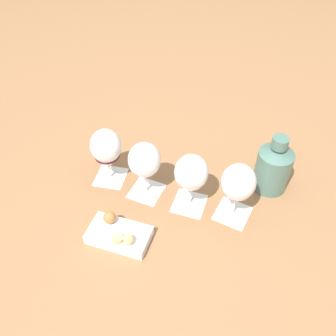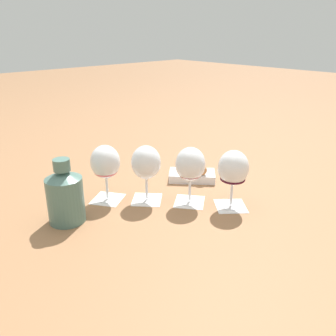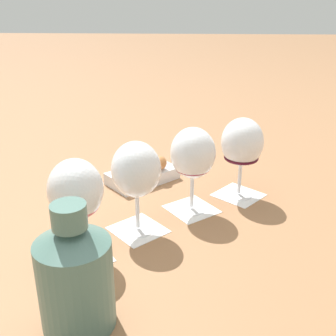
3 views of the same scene
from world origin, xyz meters
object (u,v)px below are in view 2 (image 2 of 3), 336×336
at_px(wine_glass_3, 233,170).
at_px(wine_glass_0, 105,164).
at_px(wine_glass_1, 146,165).
at_px(wine_glass_2, 190,166).
at_px(ceramic_vase, 65,195).
at_px(snack_dish, 192,175).

bearing_deg(wine_glass_3, wine_glass_0, 129.61).
distance_m(wine_glass_1, wine_glass_2, 0.14).
xyz_separation_m(wine_glass_1, wine_glass_3, (0.16, -0.22, 0.00)).
xyz_separation_m(wine_glass_2, wine_glass_3, (0.07, -0.11, 0.00)).
bearing_deg(wine_glass_2, wine_glass_1, 130.25).
distance_m(wine_glass_0, wine_glass_3, 0.40).
height_order(wine_glass_2, ceramic_vase, ceramic_vase).
bearing_deg(wine_glass_1, ceramic_vase, 167.81).
bearing_deg(wine_glass_3, snack_dish, 73.62).
bearing_deg(snack_dish, wine_glass_1, -176.59).
relative_size(wine_glass_3, snack_dish, 0.98).
bearing_deg(wine_glass_1, snack_dish, 3.41).
relative_size(wine_glass_0, snack_dish, 0.98).
relative_size(wine_glass_2, ceramic_vase, 0.96).
relative_size(wine_glass_0, wine_glass_3, 1.00).
bearing_deg(wine_glass_0, wine_glass_3, -50.39).
height_order(wine_glass_0, wine_glass_3, same).
xyz_separation_m(wine_glass_0, wine_glass_2, (0.18, -0.20, -0.00)).
relative_size(wine_glass_3, ceramic_vase, 0.96).
distance_m(wine_glass_0, ceramic_vase, 0.17).
height_order(wine_glass_2, snack_dish, wine_glass_2).
bearing_deg(wine_glass_0, snack_dish, -13.60).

